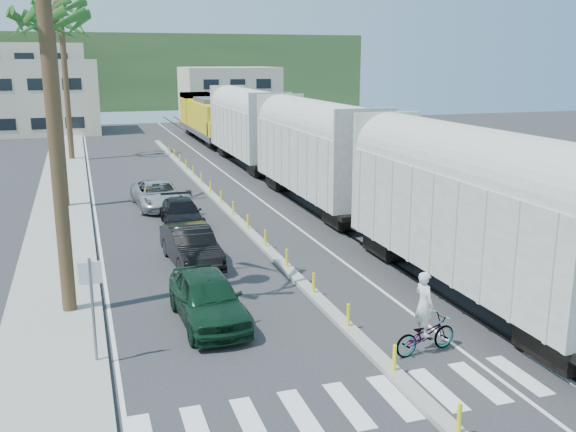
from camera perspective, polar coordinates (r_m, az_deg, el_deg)
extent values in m
plane|color=#28282B|center=(18.14, 7.90, -12.47)|extent=(140.00, 140.00, 0.00)
cube|color=gray|center=(40.36, -19.39, 1.67)|extent=(3.00, 90.00, 0.15)
cube|color=black|center=(44.82, -2.78, 3.52)|extent=(0.12, 100.00, 0.06)
cube|color=black|center=(45.21, -1.02, 3.62)|extent=(0.12, 100.00, 0.06)
cube|color=gray|center=(36.20, -5.96, 1.07)|extent=(0.45, 60.00, 0.15)
cylinder|color=yellow|center=(14.86, 14.98, -16.96)|extent=(0.10, 0.10, 0.70)
cylinder|color=yellow|center=(17.12, 9.44, -12.33)|extent=(0.10, 0.10, 0.70)
cylinder|color=yellow|center=(19.58, 5.38, -8.75)|extent=(0.10, 0.10, 0.70)
cylinder|color=yellow|center=(22.18, 2.30, -5.95)|extent=(0.10, 0.10, 0.70)
cylinder|color=yellow|center=(24.86, -0.10, -3.74)|extent=(0.10, 0.10, 0.70)
cylinder|color=yellow|center=(27.62, -2.02, -1.96)|extent=(0.10, 0.10, 0.70)
cylinder|color=yellow|center=(30.41, -3.59, -0.50)|extent=(0.10, 0.10, 0.70)
cylinder|color=yellow|center=(33.25, -4.89, 0.71)|extent=(0.10, 0.10, 0.70)
cylinder|color=yellow|center=(36.11, -5.98, 1.73)|extent=(0.10, 0.10, 0.70)
cylinder|color=yellow|center=(38.99, -6.92, 2.59)|extent=(0.10, 0.10, 0.70)
cylinder|color=yellow|center=(41.89, -7.72, 3.34)|extent=(0.10, 0.10, 0.70)
cylinder|color=yellow|center=(44.80, -8.43, 3.99)|extent=(0.10, 0.10, 0.70)
cylinder|color=yellow|center=(47.72, -9.04, 4.56)|extent=(0.10, 0.10, 0.70)
cylinder|color=yellow|center=(50.65, -9.59, 5.07)|extent=(0.10, 0.10, 0.70)
cylinder|color=yellow|center=(53.59, -10.08, 5.52)|extent=(0.10, 0.10, 0.70)
cylinder|color=yellow|center=(56.54, -10.52, 5.92)|extent=(0.10, 0.10, 0.70)
cube|color=silver|center=(16.57, 11.01, -15.26)|extent=(14.00, 2.20, 0.01)
cube|color=silver|center=(40.36, -16.97, 1.75)|extent=(0.12, 90.00, 0.01)
cube|color=silver|center=(41.53, -4.05, 2.65)|extent=(0.12, 90.00, 0.01)
cube|color=#A5A397|center=(22.37, 15.95, -0.43)|extent=(3.00, 12.88, 3.40)
cylinder|color=#A5A397|center=(22.03, 16.24, 3.86)|extent=(2.90, 12.58, 2.90)
cube|color=black|center=(22.99, 15.59, -5.75)|extent=(2.60, 12.88, 1.00)
cube|color=#A5A397|center=(35.54, 2.43, 5.20)|extent=(3.00, 12.88, 3.40)
cylinder|color=#A5A397|center=(35.33, 2.46, 7.93)|extent=(2.90, 12.58, 2.90)
cube|color=black|center=(35.93, 2.40, 1.73)|extent=(2.60, 12.88, 1.00)
cube|color=#A5A397|center=(49.76, -3.65, 7.63)|extent=(3.00, 12.88, 3.40)
cylinder|color=#A5A397|center=(49.60, -3.68, 9.59)|extent=(2.90, 12.58, 2.90)
cube|color=black|center=(50.04, -3.62, 5.13)|extent=(2.60, 12.88, 1.00)
cube|color=#4C4C4F|center=(65.46, -7.17, 7.57)|extent=(3.00, 17.00, 0.50)
cube|color=yellow|center=(64.34, -7.04, 8.85)|extent=(2.70, 12.24, 2.60)
cube|color=yellow|center=(70.96, -8.12, 9.51)|extent=(3.00, 3.74, 3.20)
cube|color=black|center=(65.53, -7.15, 7.04)|extent=(2.60, 13.60, 0.90)
cylinder|color=brown|center=(20.72, -19.95, 6.08)|extent=(0.44, 0.44, 11.00)
cylinder|color=brown|center=(36.70, -19.75, 8.30)|extent=(0.44, 0.44, 10.00)
sphere|color=#23571B|center=(36.64, -20.43, 16.33)|extent=(3.20, 3.20, 3.20)
cylinder|color=brown|center=(54.60, -19.12, 10.93)|extent=(0.44, 0.44, 12.00)
sphere|color=#23571B|center=(54.73, -19.65, 17.36)|extent=(3.20, 3.20, 3.20)
cylinder|color=slate|center=(17.78, -16.93, -8.22)|extent=(0.08, 0.08, 3.00)
cube|color=silver|center=(17.41, -17.19, -4.86)|extent=(0.60, 0.04, 0.60)
cube|color=beige|center=(76.76, -21.10, 9.87)|extent=(12.00, 10.00, 8.00)
cube|color=beige|center=(92.79, -21.97, 10.93)|extent=(14.00, 12.00, 10.00)
cube|color=beige|center=(86.85, -5.27, 10.73)|extent=(12.00, 10.00, 7.00)
cube|color=#385628|center=(114.81, -14.74, 12.32)|extent=(80.00, 20.00, 12.00)
imported|color=black|center=(20.14, -7.14, -7.23)|extent=(2.24, 4.83, 1.60)
imported|color=black|center=(25.83, -8.62, -2.62)|extent=(2.31, 4.88, 1.53)
imported|color=black|center=(31.72, -9.44, 0.23)|extent=(2.11, 4.67, 1.33)
imported|color=#B1B3B6|center=(36.10, -11.49, 1.89)|extent=(3.01, 5.51, 1.45)
imported|color=#9EA0A5|center=(18.52, 12.11, -10.28)|extent=(1.35, 2.23, 1.05)
imported|color=silver|center=(18.12, 11.99, -7.62)|extent=(0.81, 0.66, 1.83)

